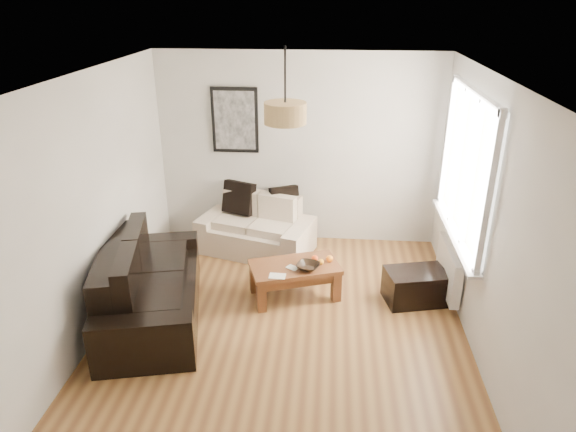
# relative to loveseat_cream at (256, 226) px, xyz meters

# --- Properties ---
(floor) EXTENTS (4.50, 4.50, 0.00)m
(floor) POSITION_rel_loveseat_cream_xyz_m (0.54, -1.78, -0.37)
(floor) COLOR brown
(floor) RESTS_ON ground
(ceiling) EXTENTS (3.80, 4.50, 0.00)m
(ceiling) POSITION_rel_loveseat_cream_xyz_m (0.54, -1.78, 2.23)
(ceiling) COLOR white
(ceiling) RESTS_ON floor
(wall_back) EXTENTS (3.80, 0.04, 2.60)m
(wall_back) POSITION_rel_loveseat_cream_xyz_m (0.54, 0.47, 0.93)
(wall_back) COLOR silver
(wall_back) RESTS_ON floor
(wall_front) EXTENTS (3.80, 0.04, 2.60)m
(wall_front) POSITION_rel_loveseat_cream_xyz_m (0.54, -4.03, 0.93)
(wall_front) COLOR silver
(wall_front) RESTS_ON floor
(wall_left) EXTENTS (0.04, 4.50, 2.60)m
(wall_left) POSITION_rel_loveseat_cream_xyz_m (-1.36, -1.78, 0.93)
(wall_left) COLOR silver
(wall_left) RESTS_ON floor
(wall_right) EXTENTS (0.04, 4.50, 2.60)m
(wall_right) POSITION_rel_loveseat_cream_xyz_m (2.44, -1.78, 0.93)
(wall_right) COLOR silver
(wall_right) RESTS_ON floor
(window_bay) EXTENTS (0.14, 1.90, 1.60)m
(window_bay) POSITION_rel_loveseat_cream_xyz_m (2.40, -0.98, 1.23)
(window_bay) COLOR white
(window_bay) RESTS_ON wall_right
(radiator) EXTENTS (0.10, 0.90, 0.52)m
(radiator) POSITION_rel_loveseat_cream_xyz_m (2.36, -0.98, 0.01)
(radiator) COLOR white
(radiator) RESTS_ON wall_right
(poster) EXTENTS (0.62, 0.04, 0.87)m
(poster) POSITION_rel_loveseat_cream_xyz_m (-0.31, 0.44, 1.33)
(poster) COLOR black
(poster) RESTS_ON wall_back
(pendant_shade) EXTENTS (0.40, 0.40, 0.20)m
(pendant_shade) POSITION_rel_loveseat_cream_xyz_m (0.54, -1.48, 1.86)
(pendant_shade) COLOR tan
(pendant_shade) RESTS_ON ceiling
(loveseat_cream) EXTENTS (1.65, 1.20, 0.74)m
(loveseat_cream) POSITION_rel_loveseat_cream_xyz_m (0.00, 0.00, 0.00)
(loveseat_cream) COLOR beige
(loveseat_cream) RESTS_ON floor
(sofa_leather) EXTENTS (1.36, 2.12, 0.84)m
(sofa_leather) POSITION_rel_loveseat_cream_xyz_m (-0.89, -1.65, 0.05)
(sofa_leather) COLOR black
(sofa_leather) RESTS_ON floor
(coffee_table) EXTENTS (1.12, 0.84, 0.41)m
(coffee_table) POSITION_rel_loveseat_cream_xyz_m (0.61, -1.10, -0.16)
(coffee_table) COLOR brown
(coffee_table) RESTS_ON floor
(ottoman) EXTENTS (0.75, 0.58, 0.38)m
(ottoman) POSITION_rel_loveseat_cream_xyz_m (1.99, -1.09, -0.18)
(ottoman) COLOR black
(ottoman) RESTS_ON floor
(cushion_left) EXTENTS (0.45, 0.29, 0.44)m
(cushion_left) POSITION_rel_loveseat_cream_xyz_m (-0.25, 0.18, 0.33)
(cushion_left) COLOR black
(cushion_left) RESTS_ON loveseat_cream
(cushion_right) EXTENTS (0.40, 0.28, 0.39)m
(cushion_right) POSITION_rel_loveseat_cream_xyz_m (0.37, 0.18, 0.31)
(cushion_right) COLOR black
(cushion_right) RESTS_ON loveseat_cream
(fruit_bowl) EXTENTS (0.32, 0.32, 0.06)m
(fruit_bowl) POSITION_rel_loveseat_cream_xyz_m (0.77, -1.18, 0.07)
(fruit_bowl) COLOR black
(fruit_bowl) RESTS_ON coffee_table
(orange_a) EXTENTS (0.08, 0.08, 0.07)m
(orange_a) POSITION_rel_loveseat_cream_xyz_m (0.91, -1.07, 0.08)
(orange_a) COLOR #FF9B15
(orange_a) RESTS_ON fruit_bowl
(orange_b) EXTENTS (0.10, 0.10, 0.08)m
(orange_b) POSITION_rel_loveseat_cream_xyz_m (1.00, -0.99, 0.08)
(orange_b) COLOR orange
(orange_b) RESTS_ON fruit_bowl
(orange_c) EXTENTS (0.10, 0.10, 0.08)m
(orange_c) POSITION_rel_loveseat_cream_xyz_m (0.83, -1.00, 0.08)
(orange_c) COLOR #E54813
(orange_c) RESTS_ON fruit_bowl
(papers) EXTENTS (0.18, 0.13, 0.01)m
(papers) POSITION_rel_loveseat_cream_xyz_m (0.44, -1.37, 0.04)
(papers) COLOR silver
(papers) RESTS_ON coffee_table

